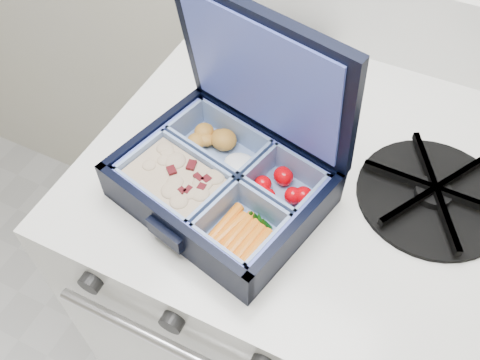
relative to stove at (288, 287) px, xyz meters
The scene contains 5 objects.
stove is the anchor object (origin of this frame).
bento_box 0.46m from the stove, 120.75° to the right, with size 0.23×0.18×0.06m, color black, non-canonical shape.
burner_grate 0.46m from the stove, ahead, with size 0.19×0.19×0.03m, color black.
burner_grate_rear 0.48m from the stove, 125.36° to the left, with size 0.17×0.17×0.02m, color black.
fork 0.42m from the stove, 136.49° to the left, with size 0.03×0.19×0.01m, color silver, non-canonical shape.
Camera 1 is at (0.46, 1.25, 1.34)m, focal length 38.00 mm.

